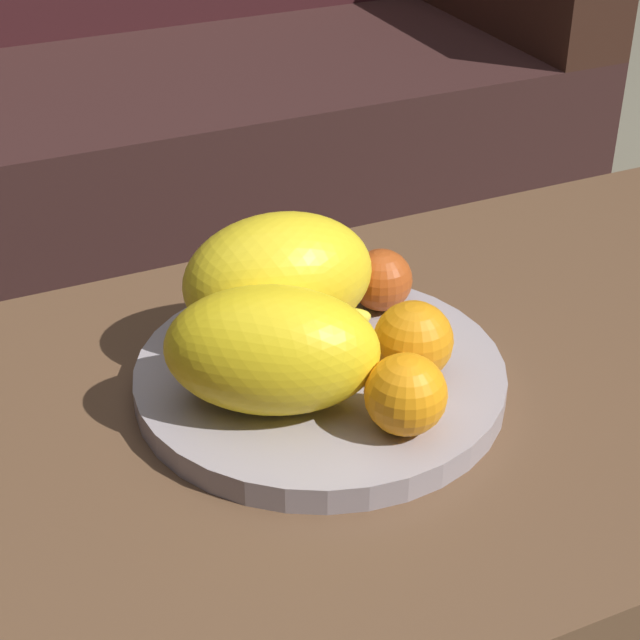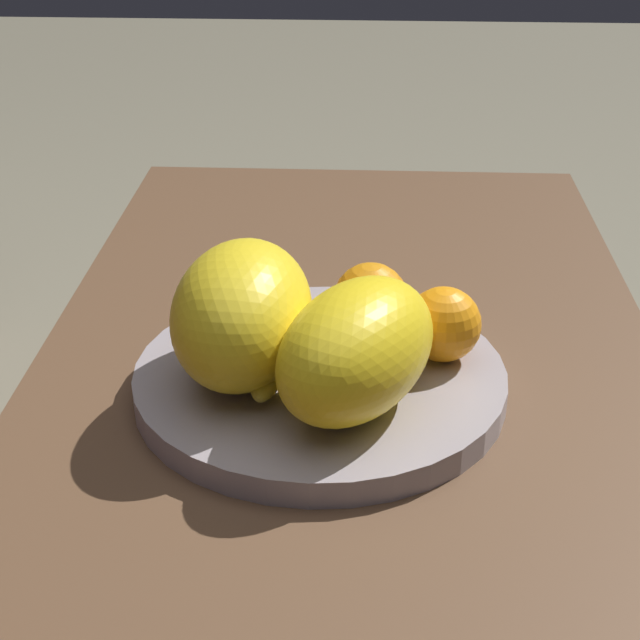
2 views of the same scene
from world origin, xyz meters
TOP-DOWN VIEW (x-y plane):
  - coffee_table at (0.00, 0.00)m, footprint 1.24×0.61m
  - fruit_bowl at (0.01, 0.03)m, footprint 0.34×0.34m
  - melon_large_front at (-0.00, 0.09)m, footprint 0.19×0.13m
  - melon_smaller_beside at (-0.05, -0.01)m, footprint 0.21×0.18m
  - orange_front at (0.08, -0.02)m, footprint 0.07×0.07m
  - orange_left at (0.04, -0.09)m, footprint 0.07×0.07m
  - apple_front at (0.11, 0.10)m, footprint 0.06×0.06m
  - banana_bunch at (0.00, 0.07)m, footprint 0.15×0.16m

SIDE VIEW (x-z plane):
  - coffee_table at x=0.00m, z-range 0.18..0.63m
  - fruit_bowl at x=0.01m, z-range 0.45..0.48m
  - banana_bunch at x=0.00m, z-range 0.47..0.53m
  - apple_front at x=0.11m, z-range 0.48..0.54m
  - orange_left at x=0.04m, z-range 0.48..0.54m
  - orange_front at x=0.08m, z-range 0.48..0.55m
  - melon_smaller_beside at x=-0.05m, z-range 0.48..0.59m
  - melon_large_front at x=0.00m, z-range 0.48..0.60m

